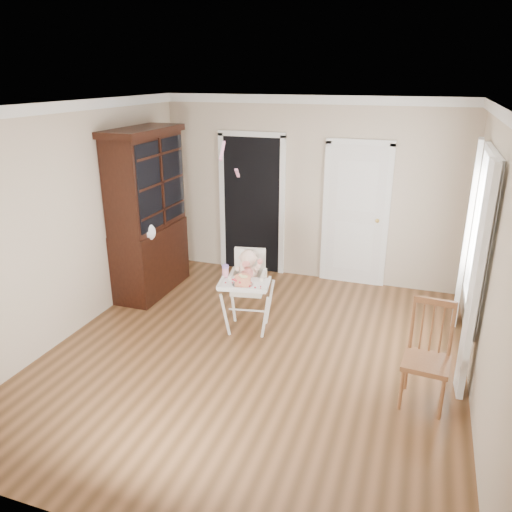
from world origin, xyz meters
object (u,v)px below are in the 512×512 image
(cake, at_px, (243,281))
(china_cabinet, at_px, (148,213))
(dining_chair, at_px, (427,358))
(sippy_cup, at_px, (225,271))
(high_chair, at_px, (248,282))

(cake, height_order, china_cabinet, china_cabinet)
(china_cabinet, height_order, dining_chair, china_cabinet)
(sippy_cup, relative_size, dining_chair, 0.19)
(cake, distance_m, sippy_cup, 0.31)
(high_chair, xyz_separation_m, china_cabinet, (-1.72, 0.67, 0.53))
(china_cabinet, bearing_deg, dining_chair, -21.44)
(cake, relative_size, sippy_cup, 1.26)
(sippy_cup, distance_m, china_cabinet, 1.72)
(china_cabinet, relative_size, dining_chair, 2.27)
(china_cabinet, bearing_deg, cake, -28.40)
(cake, relative_size, dining_chair, 0.24)
(sippy_cup, bearing_deg, cake, -28.83)
(high_chair, distance_m, dining_chair, 2.24)
(high_chair, relative_size, sippy_cup, 5.37)
(high_chair, height_order, dining_chair, dining_chair)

